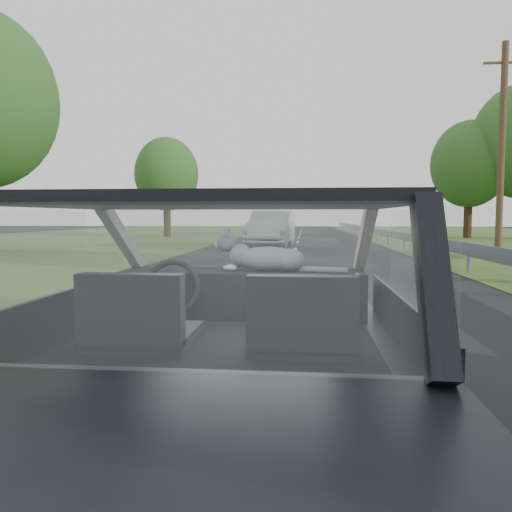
% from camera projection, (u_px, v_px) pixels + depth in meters
% --- Properties ---
extents(ground, '(140.00, 140.00, 0.00)m').
position_uv_depth(ground, '(229.00, 462.00, 2.76)').
color(ground, black).
rests_on(ground, ground).
extents(subject_car, '(1.80, 4.00, 1.45)m').
position_uv_depth(subject_car, '(228.00, 333.00, 2.70)').
color(subject_car, black).
rests_on(subject_car, ground).
extents(dashboard, '(1.58, 0.45, 0.30)m').
position_uv_depth(dashboard, '(243.00, 293.00, 3.31)').
color(dashboard, black).
rests_on(dashboard, subject_car).
extents(driver_seat, '(0.50, 0.72, 0.42)m').
position_uv_depth(driver_seat, '(138.00, 314.00, 2.44)').
color(driver_seat, black).
rests_on(driver_seat, subject_car).
extents(passenger_seat, '(0.50, 0.72, 0.42)m').
position_uv_depth(passenger_seat, '(302.00, 317.00, 2.36)').
color(passenger_seat, black).
rests_on(passenger_seat, subject_car).
extents(steering_wheel, '(0.36, 0.36, 0.04)m').
position_uv_depth(steering_wheel, '(172.00, 288.00, 3.05)').
color(steering_wheel, black).
rests_on(steering_wheel, dashboard).
extents(cat, '(0.64, 0.26, 0.28)m').
position_uv_depth(cat, '(268.00, 257.00, 3.24)').
color(cat, '#918DA3').
rests_on(cat, dashboard).
extents(guardrail, '(0.05, 90.00, 0.32)m').
position_uv_depth(guardrail, '(465.00, 249.00, 12.21)').
color(guardrail, gray).
rests_on(guardrail, ground).
extents(other_car, '(2.29, 5.12, 1.65)m').
position_uv_depth(other_car, '(271.00, 228.00, 22.88)').
color(other_car, '#BCBCBC').
rests_on(other_car, ground).
extents(highway_sign, '(0.29, 1.04, 2.59)m').
position_uv_depth(highway_sign, '(435.00, 218.00, 24.18)').
color(highway_sign, '#1B6B28').
rests_on(highway_sign, ground).
extents(utility_pole, '(0.34, 0.34, 8.67)m').
position_uv_depth(utility_pole, '(502.00, 146.00, 21.15)').
color(utility_pole, brown).
rests_on(utility_pole, ground).
extents(tree_2, '(6.15, 6.15, 7.20)m').
position_uv_depth(tree_2, '(469.00, 181.00, 31.55)').
color(tree_2, '#26601A').
rests_on(tree_2, ground).
extents(tree_6, '(5.36, 5.36, 6.55)m').
position_uv_depth(tree_6, '(167.00, 189.00, 33.97)').
color(tree_6, '#26601A').
rests_on(tree_6, ground).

